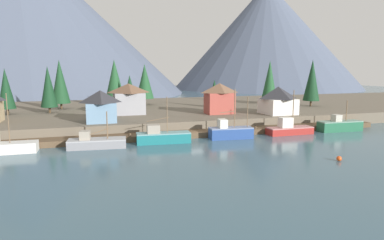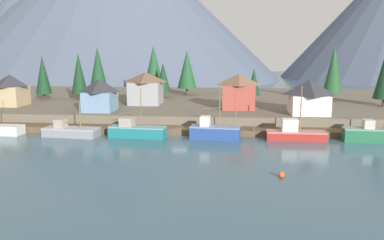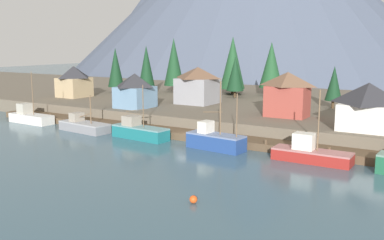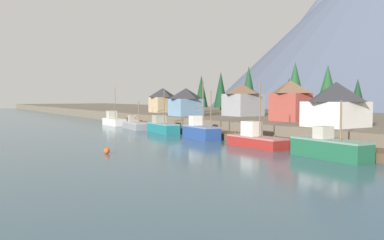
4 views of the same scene
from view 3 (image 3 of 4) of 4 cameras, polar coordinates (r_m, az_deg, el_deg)
ground_plane at (r=79.92m, az=6.85°, el=-0.44°), size 400.00×400.00×1.00m
dock at (r=64.09m, az=0.11°, el=-2.02°), size 80.00×4.00×1.60m
shoreline_bank at (r=90.57m, az=10.05°, el=1.81°), size 400.00×56.00×2.50m
mountain_west_peak at (r=240.03m, az=-0.40°, el=14.93°), size 104.08×104.08×69.83m
fishing_boat_white at (r=81.91m, az=-20.16°, el=0.37°), size 9.03×3.01×8.97m
fishing_boat_grey at (r=71.68m, az=-13.82°, el=-0.73°), size 9.28×4.02×5.82m
fishing_boat_teal at (r=64.70m, az=-6.84°, el=-1.42°), size 9.30×3.47×7.90m
fishing_boat_blue at (r=57.86m, az=3.00°, el=-2.60°), size 8.05×3.47×8.97m
fishing_boat_red at (r=53.53m, az=15.06°, el=-4.15°), size 9.12×2.84×8.54m
house_red at (r=69.38m, az=12.21°, el=3.30°), size 6.54×4.27×6.92m
house_grey at (r=83.25m, az=0.76°, el=4.56°), size 6.93×7.13×6.86m
house_white at (r=62.20m, az=21.76°, el=1.74°), size 6.91×7.33×6.18m
house_blue at (r=78.43m, az=-7.38°, el=3.85°), size 5.75×6.25×6.04m
house_tan at (r=96.78m, az=-15.01°, el=4.87°), size 5.74×6.19×6.53m
conifer_near_left at (r=103.77m, az=-2.37°, el=7.51°), size 4.63×4.63×12.46m
conifer_near_right at (r=80.61m, az=17.87°, el=4.53°), size 2.91×2.91×7.39m
conifer_mid_right at (r=98.61m, az=-5.91°, el=6.83°), size 3.75×3.75×10.80m
conifer_back_left at (r=97.31m, az=10.21°, el=7.03°), size 5.04×5.04×11.55m
conifer_back_right at (r=103.88m, az=-9.84°, el=6.72°), size 3.67×3.67×10.25m
conifer_centre at (r=93.02m, az=5.60°, el=5.98°), size 3.62×3.62×8.56m
conifer_far_left at (r=99.42m, az=5.27°, el=7.38°), size 5.54×5.54×12.72m
channel_buoy at (r=38.85m, az=0.18°, el=-10.22°), size 0.70×0.70×0.70m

